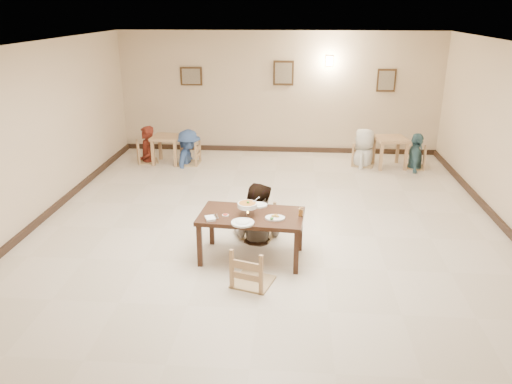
# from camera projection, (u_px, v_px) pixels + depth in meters

# --- Properties ---
(floor) EXTENTS (10.00, 10.00, 0.00)m
(floor) POSITION_uv_depth(u_px,v_px,m) (267.00, 233.00, 8.31)
(floor) COLOR beige
(floor) RESTS_ON ground
(ceiling) EXTENTS (10.00, 10.00, 0.00)m
(ceiling) POSITION_uv_depth(u_px,v_px,m) (269.00, 46.00, 7.26)
(ceiling) COLOR white
(ceiling) RESTS_ON wall_back
(wall_back) EXTENTS (10.00, 0.00, 10.00)m
(wall_back) POSITION_uv_depth(u_px,v_px,m) (279.00, 93.00, 12.45)
(wall_back) COLOR beige
(wall_back) RESTS_ON floor
(wall_front) EXTENTS (10.00, 0.00, 10.00)m
(wall_front) POSITION_uv_depth(u_px,v_px,m) (224.00, 357.00, 3.12)
(wall_front) COLOR beige
(wall_front) RESTS_ON floor
(wall_left) EXTENTS (0.00, 10.00, 10.00)m
(wall_left) POSITION_uv_depth(u_px,v_px,m) (22.00, 141.00, 8.07)
(wall_left) COLOR beige
(wall_left) RESTS_ON floor
(baseboard_back) EXTENTS (8.00, 0.06, 0.12)m
(baseboard_back) POSITION_uv_depth(u_px,v_px,m) (278.00, 149.00, 12.93)
(baseboard_back) COLOR black
(baseboard_back) RESTS_ON floor
(baseboard_left) EXTENTS (0.06, 10.00, 0.12)m
(baseboard_left) POSITION_uv_depth(u_px,v_px,m) (37.00, 222.00, 8.58)
(baseboard_left) COLOR black
(baseboard_left) RESTS_ON floor
(picture_a) EXTENTS (0.55, 0.04, 0.45)m
(picture_a) POSITION_uv_depth(u_px,v_px,m) (191.00, 76.00, 12.43)
(picture_a) COLOR #382413
(picture_a) RESTS_ON wall_back
(picture_b) EXTENTS (0.50, 0.04, 0.60)m
(picture_b) POSITION_uv_depth(u_px,v_px,m) (283.00, 73.00, 12.23)
(picture_b) COLOR #382413
(picture_b) RESTS_ON wall_back
(picture_c) EXTENTS (0.45, 0.04, 0.55)m
(picture_c) POSITION_uv_depth(u_px,v_px,m) (386.00, 80.00, 12.10)
(picture_c) COLOR #382413
(picture_c) RESTS_ON wall_back
(wall_sconce) EXTENTS (0.16, 0.05, 0.22)m
(wall_sconce) POSITION_uv_depth(u_px,v_px,m) (329.00, 61.00, 12.04)
(wall_sconce) COLOR #FFD88C
(wall_sconce) RESTS_ON wall_back
(main_table) EXTENTS (1.57, 0.97, 0.71)m
(main_table) POSITION_uv_depth(u_px,v_px,m) (251.00, 219.00, 7.28)
(main_table) COLOR #381F12
(main_table) RESTS_ON floor
(chair_far) EXTENTS (0.47, 0.47, 1.01)m
(chair_far) POSITION_uv_depth(u_px,v_px,m) (259.00, 208.00, 8.03)
(chair_far) COLOR tan
(chair_far) RESTS_ON floor
(chair_near) EXTENTS (0.50, 0.50, 1.08)m
(chair_near) POSITION_uv_depth(u_px,v_px,m) (253.00, 248.00, 6.63)
(chair_near) COLOR tan
(chair_near) RESTS_ON floor
(main_diner) EXTENTS (1.10, 0.99, 1.87)m
(main_diner) POSITION_uv_depth(u_px,v_px,m) (257.00, 183.00, 7.84)
(main_diner) COLOR gray
(main_diner) RESTS_ON floor
(curry_warmer) EXTENTS (0.32, 0.28, 0.26)m
(curry_warmer) POSITION_uv_depth(u_px,v_px,m) (247.00, 205.00, 7.19)
(curry_warmer) COLOR silver
(curry_warmer) RESTS_ON main_table
(rice_plate_far) EXTENTS (0.31, 0.31, 0.07)m
(rice_plate_far) POSITION_uv_depth(u_px,v_px,m) (257.00, 205.00, 7.56)
(rice_plate_far) COLOR white
(rice_plate_far) RESTS_ON main_table
(rice_plate_near) EXTENTS (0.32, 0.32, 0.07)m
(rice_plate_near) POSITION_uv_depth(u_px,v_px,m) (243.00, 222.00, 6.94)
(rice_plate_near) COLOR white
(rice_plate_near) RESTS_ON main_table
(fried_plate) EXTENTS (0.29, 0.29, 0.06)m
(fried_plate) POSITION_uv_depth(u_px,v_px,m) (275.00, 217.00, 7.09)
(fried_plate) COLOR white
(fried_plate) RESTS_ON main_table
(chili_dish) EXTENTS (0.10, 0.10, 0.02)m
(chili_dish) POSITION_uv_depth(u_px,v_px,m) (225.00, 215.00, 7.20)
(chili_dish) COLOR white
(chili_dish) RESTS_ON main_table
(napkin_cutlery) EXTENTS (0.21, 0.28, 0.03)m
(napkin_cutlery) POSITION_uv_depth(u_px,v_px,m) (211.00, 218.00, 7.08)
(napkin_cutlery) COLOR white
(napkin_cutlery) RESTS_ON main_table
(drink_glass) EXTENTS (0.07, 0.07, 0.14)m
(drink_glass) POSITION_uv_depth(u_px,v_px,m) (301.00, 212.00, 7.17)
(drink_glass) COLOR white
(drink_glass) RESTS_ON main_table
(bg_table_left) EXTENTS (0.70, 0.70, 0.66)m
(bg_table_left) POSITION_uv_depth(u_px,v_px,m) (167.00, 141.00, 11.82)
(bg_table_left) COLOR tan
(bg_table_left) RESTS_ON floor
(bg_table_right) EXTENTS (0.79, 0.79, 0.70)m
(bg_table_right) POSITION_uv_depth(u_px,v_px,m) (391.00, 143.00, 11.53)
(bg_table_right) COLOR tan
(bg_table_right) RESTS_ON floor
(bg_chair_ll) EXTENTS (0.47, 0.47, 1.00)m
(bg_chair_ll) POSITION_uv_depth(u_px,v_px,m) (147.00, 142.00, 11.91)
(bg_chair_ll) COLOR tan
(bg_chair_ll) RESTS_ON floor
(bg_chair_lr) EXTENTS (0.50, 0.50, 1.07)m
(bg_chair_lr) POSITION_uv_depth(u_px,v_px,m) (188.00, 142.00, 11.75)
(bg_chair_lr) COLOR tan
(bg_chair_lr) RESTS_ON floor
(bg_chair_rl) EXTENTS (0.48, 0.48, 1.02)m
(bg_chair_rl) POSITION_uv_depth(u_px,v_px,m) (364.00, 144.00, 11.67)
(bg_chair_rl) COLOR tan
(bg_chair_rl) RESTS_ON floor
(bg_chair_rr) EXTENTS (0.44, 0.44, 0.94)m
(bg_chair_rr) POSITION_uv_depth(u_px,v_px,m) (416.00, 148.00, 11.48)
(bg_chair_rr) COLOR tan
(bg_chair_rr) RESTS_ON floor
(bg_diner_a) EXTENTS (0.67, 0.76, 1.75)m
(bg_diner_a) POSITION_uv_depth(u_px,v_px,m) (145.00, 126.00, 11.78)
(bg_diner_a) COLOR #571B12
(bg_diner_a) RESTS_ON floor
(bg_diner_b) EXTENTS (0.70, 1.11, 1.65)m
(bg_diner_b) POSITION_uv_depth(u_px,v_px,m) (187.00, 130.00, 11.65)
(bg_diner_b) COLOR #415F96
(bg_diner_b) RESTS_ON floor
(bg_diner_c) EXTENTS (0.77, 0.98, 1.76)m
(bg_diner_c) POSITION_uv_depth(u_px,v_px,m) (366.00, 129.00, 11.54)
(bg_diner_c) COLOR silver
(bg_diner_c) RESTS_ON floor
(bg_diner_d) EXTENTS (0.57, 1.02, 1.65)m
(bg_diner_d) POSITION_uv_depth(u_px,v_px,m) (418.00, 133.00, 11.35)
(bg_diner_d) COLOR #467581
(bg_diner_d) RESTS_ON floor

